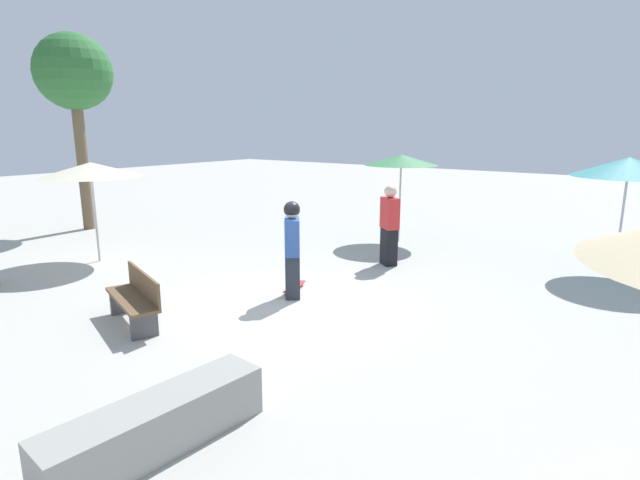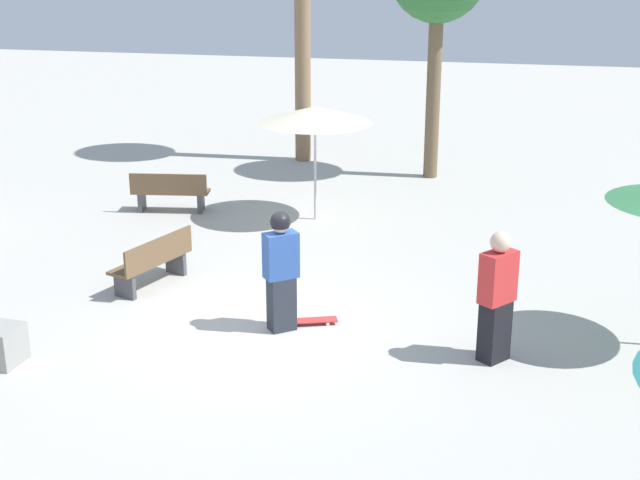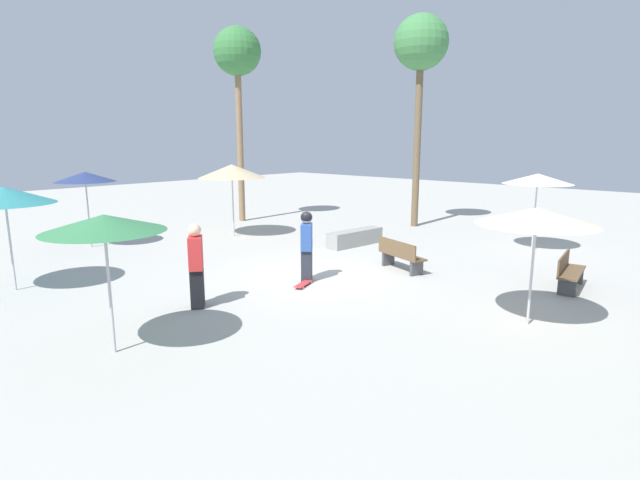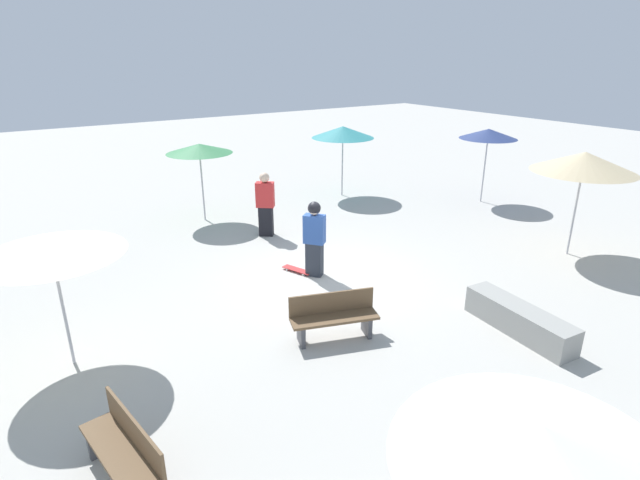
# 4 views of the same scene
# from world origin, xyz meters

# --- Properties ---
(ground_plane) EXTENTS (60.00, 60.00, 0.00)m
(ground_plane) POSITION_xyz_m (0.00, 0.00, 0.00)
(ground_plane) COLOR #B2AFA8
(skater_main) EXTENTS (0.54, 0.51, 1.80)m
(skater_main) POSITION_xyz_m (-0.39, -0.12, 0.97)
(skater_main) COLOR #282D38
(skater_main) RESTS_ON ground_plane
(skateboard) EXTENTS (0.82, 0.46, 0.07)m
(skateboard) POSITION_xyz_m (-0.75, -0.37, 0.06)
(skateboard) COLOR red
(skateboard) RESTS_ON ground_plane
(concrete_ledge) EXTENTS (2.27, 0.73, 0.53)m
(concrete_ledge) POSITION_xyz_m (3.86, 1.68, 0.27)
(concrete_ledge) COLOR gray
(concrete_ledge) RESTS_ON ground_plane
(bench_near) EXTENTS (0.93, 1.66, 0.85)m
(bench_near) POSITION_xyz_m (2.09, -1.31, 0.43)
(bench_near) COLOR #47474C
(bench_near) RESTS_ON ground_plane
(bench_far) EXTENTS (1.65, 0.68, 0.85)m
(bench_far) POSITION_xyz_m (3.37, -5.28, 0.43)
(bench_far) COLOR #47474C
(bench_far) RESTS_ON ground_plane
(shade_umbrella_cream) EXTENTS (2.25, 2.25, 2.31)m
(shade_umbrella_cream) POSITION_xyz_m (0.32, -5.44, 2.14)
(shade_umbrella_cream) COLOR #B7B7BC
(shade_umbrella_cream) RESTS_ON ground_plane
(shade_umbrella_tan) EXTENTS (2.47, 2.47, 2.66)m
(shade_umbrella_tan) POSITION_xyz_m (2.15, 6.10, 2.42)
(shade_umbrella_tan) COLOR #B7B7BC
(shade_umbrella_tan) RESTS_ON ground_plane
(shade_umbrella_teal) EXTENTS (2.20, 2.20, 2.49)m
(shade_umbrella_teal) POSITION_xyz_m (-5.68, 4.52, 2.28)
(shade_umbrella_teal) COLOR #B7B7BC
(shade_umbrella_teal) RESTS_ON ground_plane
(shade_umbrella_navy) EXTENTS (1.91, 1.91, 2.52)m
(shade_umbrella_navy) POSITION_xyz_m (-2.32, 8.10, 2.35)
(shade_umbrella_navy) COLOR #B7B7BC
(shade_umbrella_navy) RESTS_ON ground_plane
(shade_umbrella_white) EXTENTS (2.16, 2.16, 2.49)m
(shade_umbrella_white) POSITION_xyz_m (7.14, -3.08, 2.33)
(shade_umbrella_white) COLOR #B7B7BC
(shade_umbrella_white) RESTS_ON ground_plane
(shade_umbrella_green) EXTENTS (1.97, 1.97, 2.37)m
(shade_umbrella_green) POSITION_xyz_m (-5.75, -0.72, 2.23)
(shade_umbrella_green) COLOR #B7B7BC
(shade_umbrella_green) RESTS_ON ground_plane
(bystander_watching) EXTENTS (0.52, 0.56, 1.83)m
(bystander_watching) POSITION_xyz_m (-3.44, 0.22, 0.91)
(bystander_watching) COLOR black
(bystander_watching) RESTS_ON ground_plane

